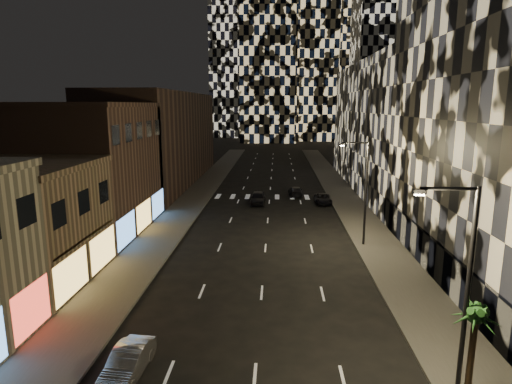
# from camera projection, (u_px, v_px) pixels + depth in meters

# --- Properties ---
(sidewalk_left) EXTENTS (4.00, 120.00, 0.15)m
(sidewalk_left) POSITION_uv_depth(u_px,v_px,m) (196.00, 196.00, 58.09)
(sidewalk_left) COLOR #47443F
(sidewalk_left) RESTS_ON ground
(sidewalk_right) EXTENTS (4.00, 120.00, 0.15)m
(sidewalk_right) POSITION_uv_depth(u_px,v_px,m) (344.00, 197.00, 57.14)
(sidewalk_right) COLOR #47443F
(sidewalk_right) RESTS_ON ground
(curb_left) EXTENTS (0.20, 120.00, 0.15)m
(curb_left) POSITION_uv_depth(u_px,v_px,m) (212.00, 196.00, 57.99)
(curb_left) COLOR #4C4C47
(curb_left) RESTS_ON ground
(curb_right) EXTENTS (0.20, 120.00, 0.15)m
(curb_right) POSITION_uv_depth(u_px,v_px,m) (329.00, 197.00, 57.24)
(curb_right) COLOR #4C4C47
(curb_right) RESTS_ON ground
(retail_tan) EXTENTS (10.00, 10.00, 8.00)m
(retail_tan) POSITION_uv_depth(u_px,v_px,m) (15.00, 227.00, 29.26)
(retail_tan) COLOR #82674E
(retail_tan) RESTS_ON ground
(retail_brown) EXTENTS (10.00, 15.00, 12.00)m
(retail_brown) POSITION_uv_depth(u_px,v_px,m) (90.00, 170.00, 41.09)
(retail_brown) COLOR #51382E
(retail_brown) RESTS_ON ground
(retail_filler_left) EXTENTS (10.00, 40.00, 14.00)m
(retail_filler_left) POSITION_uv_depth(u_px,v_px,m) (162.00, 139.00, 66.82)
(retail_filler_left) COLOR #51382E
(retail_filler_left) RESTS_ON ground
(midrise_base) EXTENTS (0.60, 25.00, 3.00)m
(midrise_base) POSITION_uv_depth(u_px,v_px,m) (429.00, 251.00, 31.79)
(midrise_base) COLOR #383838
(midrise_base) RESTS_ON ground
(midrise_filler_right) EXTENTS (16.00, 40.00, 18.00)m
(midrise_filler_right) POSITION_uv_depth(u_px,v_px,m) (409.00, 127.00, 61.72)
(midrise_filler_right) COLOR #232326
(midrise_filler_right) RESTS_ON ground
(streetlight_near) EXTENTS (2.55, 0.25, 9.00)m
(streetlight_near) POSITION_uv_depth(u_px,v_px,m) (463.00, 280.00, 17.02)
(streetlight_near) COLOR black
(streetlight_near) RESTS_ON sidewalk_right
(streetlight_far) EXTENTS (2.55, 0.25, 9.00)m
(streetlight_far) POSITION_uv_depth(u_px,v_px,m) (363.00, 186.00, 36.59)
(streetlight_far) COLOR black
(streetlight_far) RESTS_ON sidewalk_right
(car_silver_parked) EXTENTS (1.62, 4.05, 1.31)m
(car_silver_parked) POSITION_uv_depth(u_px,v_px,m) (128.00, 363.00, 19.46)
(car_silver_parked) COLOR #9D9CA1
(car_silver_parked) RESTS_ON ground
(car_dark_midlane) EXTENTS (1.86, 4.50, 1.53)m
(car_dark_midlane) POSITION_uv_depth(u_px,v_px,m) (258.00, 198.00, 53.47)
(car_dark_midlane) COLOR black
(car_dark_midlane) RESTS_ON ground
(car_dark_oncoming) EXTENTS (1.93, 4.47, 1.28)m
(car_dark_oncoming) POSITION_uv_depth(u_px,v_px,m) (296.00, 191.00, 57.99)
(car_dark_oncoming) COLOR black
(car_dark_oncoming) RESTS_ON ground
(car_dark_rightlane) EXTENTS (2.01, 4.34, 1.20)m
(car_dark_rightlane) POSITION_uv_depth(u_px,v_px,m) (323.00, 199.00, 53.64)
(car_dark_rightlane) COLOR black
(car_dark_rightlane) RESTS_ON ground
(palm_tree) EXTENTS (2.12, 2.10, 4.17)m
(palm_tree) POSITION_uv_depth(u_px,v_px,m) (475.00, 321.00, 17.29)
(palm_tree) COLOR #47331E
(palm_tree) RESTS_ON sidewalk_right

